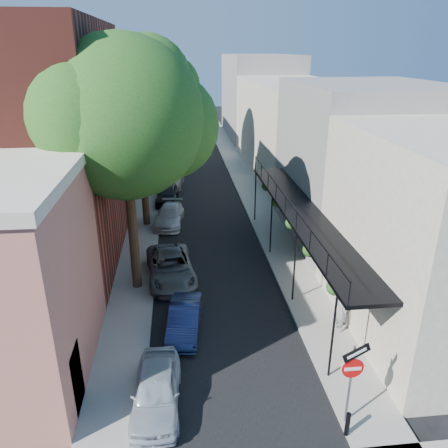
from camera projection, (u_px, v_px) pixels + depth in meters
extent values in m
cube|color=black|center=(196.00, 175.00, 39.84)|extent=(6.00, 64.00, 0.01)
cube|color=gray|center=(152.00, 175.00, 39.43)|extent=(2.00, 64.00, 0.12)
cube|color=gray|center=(240.00, 173.00, 40.22)|extent=(2.00, 64.00, 0.12)
cube|color=beige|center=(76.00, 378.00, 13.54)|extent=(0.10, 1.20, 2.20)
cube|color=maroon|center=(10.00, 150.00, 21.86)|extent=(10.00, 12.00, 12.00)
cube|color=gray|center=(107.00, 107.00, 21.60)|extent=(0.06, 7.00, 4.00)
cube|color=gray|center=(81.00, 135.00, 33.58)|extent=(8.00, 12.00, 9.00)
cube|color=beige|center=(106.00, 106.00, 46.30)|extent=(8.00, 16.00, 10.00)
cube|color=#BA765F|center=(121.00, 101.00, 59.58)|extent=(8.00, 12.00, 8.00)
cube|color=gray|center=(363.00, 164.00, 25.22)|extent=(8.00, 10.00, 9.00)
cube|color=beige|center=(295.00, 129.00, 39.24)|extent=(8.00, 20.00, 8.00)
cube|color=gray|center=(259.00, 97.00, 55.46)|extent=(8.00, 16.00, 10.00)
cube|color=black|center=(305.00, 214.00, 20.51)|extent=(2.00, 16.00, 0.15)
cube|color=black|center=(286.00, 196.00, 20.09)|extent=(0.05, 16.00, 0.05)
cylinder|color=black|center=(333.00, 335.00, 14.60)|extent=(0.08, 0.08, 3.40)
cylinder|color=black|center=(255.00, 195.00, 28.43)|extent=(0.08, 0.08, 3.40)
sphere|color=#1F4B15|center=(335.00, 287.00, 15.09)|extent=(0.60, 0.60, 0.60)
sphere|color=#1F4B15|center=(292.00, 223.00, 20.62)|extent=(0.60, 0.60, 0.60)
sphere|color=#1F4B15|center=(267.00, 186.00, 26.15)|extent=(0.60, 0.60, 0.60)
cylinder|color=#595B60|center=(350.00, 386.00, 12.88)|extent=(0.07, 0.07, 2.90)
cylinder|color=red|center=(353.00, 368.00, 12.58)|extent=(0.66, 0.04, 0.66)
cube|color=white|center=(353.00, 369.00, 12.55)|extent=(0.50, 0.02, 0.10)
cylinder|color=white|center=(352.00, 368.00, 12.60)|extent=(0.70, 0.02, 0.70)
cube|color=black|center=(357.00, 353.00, 12.37)|extent=(0.89, 0.15, 0.58)
cube|color=white|center=(357.00, 354.00, 12.34)|extent=(0.60, 0.10, 0.31)
cylinder|color=black|center=(347.00, 424.00, 12.75)|extent=(0.14, 0.14, 0.80)
cylinder|color=#382416|center=(132.00, 220.00, 19.72)|extent=(0.44, 0.44, 7.00)
sphere|color=#1F4B15|center=(123.00, 119.00, 18.03)|extent=(6.80, 6.80, 6.80)
sphere|color=#1F4B15|center=(166.00, 126.00, 19.32)|extent=(4.76, 4.76, 4.76)
cylinder|color=#382416|center=(144.00, 179.00, 27.23)|extent=(0.44, 0.44, 6.30)
sphere|color=#1F4B15|center=(139.00, 113.00, 25.71)|extent=(6.00, 6.00, 6.00)
sphere|color=#1F4B15|center=(165.00, 118.00, 26.88)|extent=(4.20, 4.20, 4.20)
cylinder|color=#382416|center=(150.00, 142.00, 35.33)|extent=(0.44, 0.44, 7.35)
sphere|color=#1F4B15|center=(146.00, 81.00, 33.56)|extent=(7.00, 7.00, 7.00)
sphere|color=#1F4B15|center=(170.00, 86.00, 34.89)|extent=(4.90, 4.90, 4.90)
imported|color=#B1BBC4|center=(156.00, 390.00, 13.86)|extent=(1.64, 3.78, 1.27)
imported|color=#171F48|center=(184.00, 319.00, 17.58)|extent=(1.59, 3.59, 1.15)
imported|color=#575A5E|center=(171.00, 267.00, 21.58)|extent=(2.69, 5.00, 1.33)
imported|color=silver|center=(170.00, 216.00, 28.37)|extent=(2.10, 4.26, 1.19)
imported|color=black|center=(167.00, 194.00, 32.33)|extent=(1.75, 4.07, 1.37)
imported|color=gray|center=(175.00, 180.00, 36.20)|extent=(1.66, 3.70, 1.18)
imported|color=gray|center=(168.00, 160.00, 42.37)|extent=(2.43, 4.79, 1.30)
imported|color=gray|center=(341.00, 312.00, 17.40)|extent=(0.54, 0.68, 1.64)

